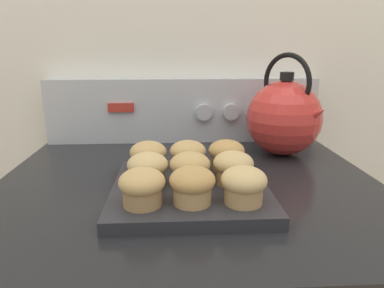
% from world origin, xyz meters
% --- Properties ---
extents(wall_back, '(8.00, 0.05, 2.40)m').
position_xyz_m(wall_back, '(0.00, 0.72, 1.20)').
color(wall_back, silver).
rests_on(wall_back, ground_plane).
extents(control_panel, '(0.76, 0.07, 0.18)m').
position_xyz_m(control_panel, '(0.00, 0.67, 1.03)').
color(control_panel, '#B7BABF').
rests_on(control_panel, stove_range).
extents(muffin_pan, '(0.28, 0.28, 0.02)m').
position_xyz_m(muffin_pan, '(0.00, 0.28, 0.95)').
color(muffin_pan, '#28282D').
rests_on(muffin_pan, stove_range).
extents(muffin_r0_c0, '(0.07, 0.07, 0.06)m').
position_xyz_m(muffin_r0_c0, '(-0.08, 0.20, 0.99)').
color(muffin_r0_c0, '#A37A4C').
rests_on(muffin_r0_c0, muffin_pan).
extents(muffin_r0_c1, '(0.07, 0.07, 0.06)m').
position_xyz_m(muffin_r0_c1, '(-0.00, 0.20, 0.99)').
color(muffin_r0_c1, tan).
rests_on(muffin_r0_c1, muffin_pan).
extents(muffin_r0_c2, '(0.07, 0.07, 0.06)m').
position_xyz_m(muffin_r0_c2, '(0.08, 0.20, 0.99)').
color(muffin_r0_c2, tan).
rests_on(muffin_r0_c2, muffin_pan).
extents(muffin_r1_c0, '(0.07, 0.07, 0.06)m').
position_xyz_m(muffin_r1_c0, '(-0.08, 0.28, 0.99)').
color(muffin_r1_c0, '#A37A4C').
rests_on(muffin_r1_c0, muffin_pan).
extents(muffin_r1_c1, '(0.07, 0.07, 0.06)m').
position_xyz_m(muffin_r1_c1, '(0.00, 0.28, 0.99)').
color(muffin_r1_c1, tan).
rests_on(muffin_r1_c1, muffin_pan).
extents(muffin_r1_c2, '(0.07, 0.07, 0.06)m').
position_xyz_m(muffin_r1_c2, '(0.08, 0.28, 0.99)').
color(muffin_r1_c2, tan).
rests_on(muffin_r1_c2, muffin_pan).
extents(muffin_r2_c0, '(0.07, 0.07, 0.06)m').
position_xyz_m(muffin_r2_c0, '(-0.08, 0.35, 0.99)').
color(muffin_r2_c0, '#A37A4C').
rests_on(muffin_r2_c0, muffin_pan).
extents(muffin_r2_c1, '(0.07, 0.07, 0.06)m').
position_xyz_m(muffin_r2_c1, '(0.00, 0.36, 0.99)').
color(muffin_r2_c1, tan).
rests_on(muffin_r2_c1, muffin_pan).
extents(muffin_r2_c2, '(0.07, 0.07, 0.06)m').
position_xyz_m(muffin_r2_c2, '(0.08, 0.36, 0.99)').
color(muffin_r2_c2, '#A37A4C').
rests_on(muffin_r2_c2, muffin_pan).
extents(tea_kettle, '(0.18, 0.20, 0.25)m').
position_xyz_m(tea_kettle, '(0.25, 0.52, 1.03)').
color(tea_kettle, red).
rests_on(tea_kettle, stove_range).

